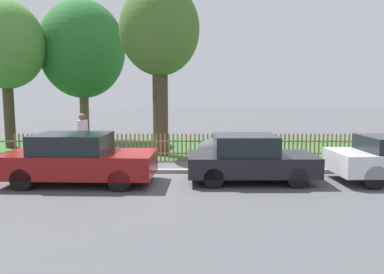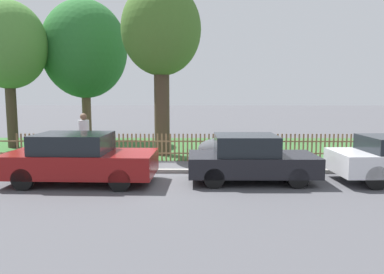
{
  "view_description": "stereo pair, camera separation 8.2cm",
  "coord_description": "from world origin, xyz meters",
  "px_view_note": "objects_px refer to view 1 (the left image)",
  "views": [
    {
      "loc": [
        0.3,
        -11.88,
        2.64
      ],
      "look_at": [
        0.27,
        0.77,
        1.1
      ],
      "focal_mm": 35.0,
      "sensor_mm": 36.0,
      "label": 1
    },
    {
      "loc": [
        0.38,
        -11.88,
        2.64
      ],
      "look_at": [
        0.27,
        0.77,
        1.1
      ],
      "focal_mm": 35.0,
      "sensor_mm": 36.0,
      "label": 2
    }
  ],
  "objects_px": {
    "parked_car_black_saloon": "(79,159)",
    "pedestrian_near_fence": "(84,136)",
    "parked_car_navy_estate": "(250,159)",
    "tree_mid_park": "(161,32)",
    "tree_behind_motorcycle": "(83,50)",
    "covered_motorcycle": "(227,148)",
    "tree_nearest_kerb": "(7,45)"
  },
  "relations": [
    {
      "from": "parked_car_black_saloon",
      "to": "pedestrian_near_fence",
      "type": "xyz_separation_m",
      "value": [
        -0.65,
        2.73,
        0.33
      ]
    },
    {
      "from": "parked_car_black_saloon",
      "to": "parked_car_navy_estate",
      "type": "distance_m",
      "value": 4.96
    },
    {
      "from": "tree_mid_park",
      "to": "pedestrian_near_fence",
      "type": "height_order",
      "value": "tree_mid_park"
    },
    {
      "from": "parked_car_black_saloon",
      "to": "tree_behind_motorcycle",
      "type": "height_order",
      "value": "tree_behind_motorcycle"
    },
    {
      "from": "parked_car_navy_estate",
      "to": "tree_behind_motorcycle",
      "type": "xyz_separation_m",
      "value": [
        -7.34,
        8.83,
        4.1
      ]
    },
    {
      "from": "parked_car_navy_estate",
      "to": "covered_motorcycle",
      "type": "height_order",
      "value": "parked_car_navy_estate"
    },
    {
      "from": "covered_motorcycle",
      "to": "tree_nearest_kerb",
      "type": "relative_size",
      "value": 0.31
    },
    {
      "from": "tree_behind_motorcycle",
      "to": "tree_mid_park",
      "type": "distance_m",
      "value": 6.04
    },
    {
      "from": "covered_motorcycle",
      "to": "parked_car_black_saloon",
      "type": "bearing_deg",
      "value": -154.56
    },
    {
      "from": "tree_nearest_kerb",
      "to": "pedestrian_near_fence",
      "type": "height_order",
      "value": "tree_nearest_kerb"
    },
    {
      "from": "tree_nearest_kerb",
      "to": "tree_mid_park",
      "type": "height_order",
      "value": "tree_mid_park"
    },
    {
      "from": "covered_motorcycle",
      "to": "tree_nearest_kerb",
      "type": "distance_m",
      "value": 11.44
    },
    {
      "from": "parked_car_black_saloon",
      "to": "pedestrian_near_fence",
      "type": "bearing_deg",
      "value": 105.32
    },
    {
      "from": "covered_motorcycle",
      "to": "tree_nearest_kerb",
      "type": "height_order",
      "value": "tree_nearest_kerb"
    },
    {
      "from": "parked_car_black_saloon",
      "to": "tree_nearest_kerb",
      "type": "bearing_deg",
      "value": 129.3
    },
    {
      "from": "tree_behind_motorcycle",
      "to": "tree_mid_park",
      "type": "relative_size",
      "value": 1.05
    },
    {
      "from": "tree_mid_park",
      "to": "pedestrian_near_fence",
      "type": "xyz_separation_m",
      "value": [
        -2.61,
        -2.16,
        -3.95
      ]
    },
    {
      "from": "tree_behind_motorcycle",
      "to": "tree_nearest_kerb",
      "type": "bearing_deg",
      "value": -143.18
    },
    {
      "from": "parked_car_navy_estate",
      "to": "pedestrian_near_fence",
      "type": "xyz_separation_m",
      "value": [
        -5.61,
        2.48,
        0.37
      ]
    },
    {
      "from": "parked_car_black_saloon",
      "to": "tree_mid_park",
      "type": "xyz_separation_m",
      "value": [
        1.96,
        4.89,
        4.28
      ]
    },
    {
      "from": "tree_behind_motorcycle",
      "to": "pedestrian_near_fence",
      "type": "bearing_deg",
      "value": -74.74
    },
    {
      "from": "parked_car_navy_estate",
      "to": "tree_behind_motorcycle",
      "type": "bearing_deg",
      "value": 129.36
    },
    {
      "from": "parked_car_navy_estate",
      "to": "tree_nearest_kerb",
      "type": "xyz_separation_m",
      "value": [
        -10.24,
        6.65,
        4.05
      ]
    },
    {
      "from": "covered_motorcycle",
      "to": "tree_mid_park",
      "type": "xyz_separation_m",
      "value": [
        -2.52,
        2.3,
        4.36
      ]
    },
    {
      "from": "tree_nearest_kerb",
      "to": "tree_mid_park",
      "type": "relative_size",
      "value": 0.97
    },
    {
      "from": "parked_car_black_saloon",
      "to": "pedestrian_near_fence",
      "type": "distance_m",
      "value": 2.82
    },
    {
      "from": "parked_car_navy_estate",
      "to": "covered_motorcycle",
      "type": "distance_m",
      "value": 2.39
    },
    {
      "from": "parked_car_navy_estate",
      "to": "tree_behind_motorcycle",
      "type": "distance_m",
      "value": 12.19
    },
    {
      "from": "parked_car_navy_estate",
      "to": "tree_nearest_kerb",
      "type": "relative_size",
      "value": 0.55
    },
    {
      "from": "parked_car_black_saloon",
      "to": "parked_car_navy_estate",
      "type": "relative_size",
      "value": 1.16
    },
    {
      "from": "parked_car_black_saloon",
      "to": "parked_car_navy_estate",
      "type": "xyz_separation_m",
      "value": [
        4.95,
        0.25,
        -0.04
      ]
    },
    {
      "from": "parked_car_black_saloon",
      "to": "tree_behind_motorcycle",
      "type": "bearing_deg",
      "value": 106.57
    }
  ]
}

